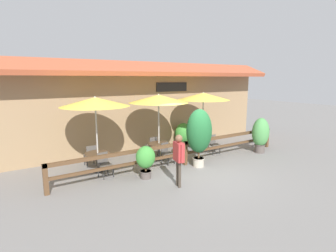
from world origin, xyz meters
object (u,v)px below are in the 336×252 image
(chair_near_streetside, at_px, (105,164))
(chair_far_streetside, at_px, (213,143))
(dining_table_near, at_px, (98,156))
(chair_near_wallside, at_px, (91,154))
(patio_umbrella_far, at_px, (203,96))
(patio_umbrella_middle, at_px, (159,99))
(chair_middle_wallside, at_px, (152,145))
(chair_far_wallside, at_px, (193,138))
(dining_table_middle, at_px, (159,146))
(chair_middle_streetside, at_px, (167,152))
(potted_plant_small_flowering, at_px, (146,159))
(potted_plant_tall_tropical, at_px, (199,132))
(potted_plant_entrance_palm, at_px, (261,134))
(dining_table_far, at_px, (202,139))
(potted_plant_broad_leaf, at_px, (183,134))
(patio_umbrella_near, at_px, (95,102))
(pedestrian, at_px, (179,154))

(chair_near_streetside, distance_m, chair_far_streetside, 5.23)
(dining_table_near, distance_m, chair_near_wallside, 0.70)
(dining_table_near, distance_m, patio_umbrella_far, 5.56)
(patio_umbrella_middle, relative_size, chair_far_streetside, 3.28)
(chair_middle_wallside, height_order, chair_far_wallside, same)
(patio_umbrella_middle, distance_m, dining_table_middle, 2.03)
(dining_table_middle, distance_m, chair_middle_streetside, 0.68)
(chair_far_streetside, relative_size, potted_plant_small_flowering, 0.74)
(dining_table_middle, bearing_deg, chair_near_streetside, -164.95)
(potted_plant_tall_tropical, relative_size, potted_plant_entrance_palm, 1.39)
(chair_near_wallside, distance_m, dining_table_far, 5.26)
(patio_umbrella_middle, relative_size, potted_plant_broad_leaf, 2.38)
(dining_table_near, bearing_deg, patio_umbrella_near, 180.00)
(patio_umbrella_far, xyz_separation_m, pedestrian, (-3.48, -2.95, -1.50))
(potted_plant_small_flowering, xyz_separation_m, pedestrian, (0.54, -1.22, 0.41))
(patio_umbrella_near, relative_size, chair_far_wallside, 3.28)
(chair_far_wallside, bearing_deg, chair_far_streetside, 106.18)
(chair_middle_wallside, xyz_separation_m, pedestrian, (-1.01, -3.52, 0.62))
(chair_far_streetside, bearing_deg, chair_near_wallside, 173.88)
(chair_near_wallside, xyz_separation_m, dining_table_middle, (2.73, -0.67, 0.08))
(chair_near_wallside, height_order, potted_plant_broad_leaf, potted_plant_broad_leaf)
(potted_plant_tall_tropical, bearing_deg, chair_near_streetside, 164.60)
(patio_umbrella_near, height_order, dining_table_middle, patio_umbrella_near)
(chair_middle_streetside, xyz_separation_m, chair_middle_wallside, (0.07, 1.36, 0.00))
(potted_plant_entrance_palm, distance_m, potted_plant_small_flowering, 6.01)
(chair_near_wallside, relative_size, potted_plant_small_flowering, 0.74)
(patio_umbrella_far, bearing_deg, pedestrian, -139.64)
(chair_middle_wallside, xyz_separation_m, dining_table_far, (2.46, -0.57, 0.08))
(patio_umbrella_middle, distance_m, patio_umbrella_far, 2.51)
(chair_near_wallside, distance_m, potted_plant_tall_tropical, 4.34)
(potted_plant_entrance_palm, xyz_separation_m, potted_plant_broad_leaf, (-2.25, 2.97, -0.28))
(patio_umbrella_near, xyz_separation_m, dining_table_near, (0.00, 0.00, -2.03))
(dining_table_far, bearing_deg, chair_far_wallside, 90.87)
(potted_plant_small_flowering, relative_size, pedestrian, 0.67)
(chair_middle_wallside, bearing_deg, chair_near_streetside, 22.11)
(chair_near_wallside, bearing_deg, dining_table_middle, 165.29)
(dining_table_far, bearing_deg, dining_table_near, -178.54)
(patio_umbrella_near, bearing_deg, chair_near_wallside, 95.19)
(chair_near_wallside, relative_size, chair_far_wallside, 1.00)
(chair_middle_streetside, height_order, potted_plant_entrance_palm, potted_plant_entrance_palm)
(chair_near_wallside, relative_size, patio_umbrella_middle, 0.30)
(dining_table_near, xyz_separation_m, chair_middle_streetside, (2.64, -0.66, -0.08))
(patio_umbrella_middle, xyz_separation_m, pedestrian, (-0.97, -2.84, -1.50))
(potted_plant_entrance_palm, bearing_deg, pedestrian, -167.96)
(patio_umbrella_near, xyz_separation_m, chair_near_wallside, (-0.06, 0.69, -2.12))
(chair_far_wallside, distance_m, pedestrian, 5.08)
(dining_table_far, relative_size, potted_plant_broad_leaf, 0.80)
(patio_umbrella_near, bearing_deg, patio_umbrella_middle, 0.46)
(patio_umbrella_near, height_order, patio_umbrella_middle, same)
(potted_plant_entrance_palm, xyz_separation_m, potted_plant_small_flowering, (-6.00, 0.05, -0.21))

